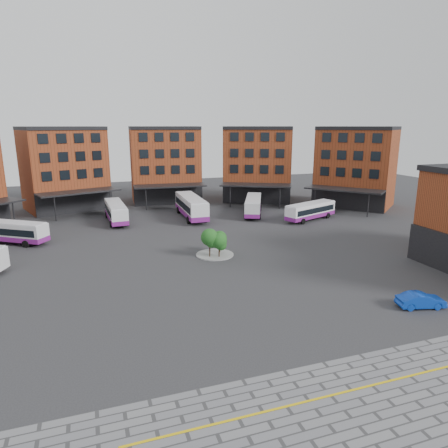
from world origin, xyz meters
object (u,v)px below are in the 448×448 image
object	(u,v)px
bus_e	(253,205)
blue_car	(421,300)
tree_island	(216,241)
bus_b	(10,232)
bus_f	(311,211)
bus_d	(191,206)
bus_c	(116,212)

from	to	relation	value
bus_e	blue_car	bearing A→B (deg)	-66.20
tree_island	bus_b	world-z (taller)	tree_island
bus_f	blue_car	world-z (taller)	bus_f
bus_b	bus_d	distance (m)	26.50
tree_island	bus_e	world-z (taller)	tree_island
bus_c	bus_d	size ratio (longest dim) A/B	0.86
tree_island	bus_c	size ratio (longest dim) A/B	0.41
bus_e	blue_car	world-z (taller)	bus_e
bus_d	blue_car	distance (m)	39.89
bus_b	bus_c	bearing A→B (deg)	-26.26
tree_island	bus_e	distance (m)	22.99
bus_c	blue_car	distance (m)	45.25
bus_e	bus_f	bearing A→B (deg)	-17.69
bus_c	bus_e	world-z (taller)	same
bus_b	blue_car	distance (m)	47.68
bus_b	bus_e	size ratio (longest dim) A/B	0.90
bus_b	bus_f	xyz separation A→B (m)	(43.29, -1.05, -0.03)
bus_e	bus_f	size ratio (longest dim) A/B	1.06
blue_car	bus_c	bearing A→B (deg)	42.36
bus_f	bus_e	bearing A→B (deg)	-153.64
bus_e	bus_b	bearing A→B (deg)	-146.38
bus_b	tree_island	bearing A→B (deg)	-86.01
bus_c	blue_car	xyz separation A→B (m)	(21.68, -39.71, -0.98)
bus_d	blue_car	size ratio (longest dim) A/B	3.17
bus_f	blue_car	size ratio (longest dim) A/B	2.55
bus_f	blue_car	xyz separation A→B (m)	(-7.88, -30.87, -0.86)
bus_c	bus_f	xyz separation A→B (m)	(29.57, -8.84, -0.12)
bus_e	bus_f	xyz separation A→B (m)	(7.15, -6.58, -0.12)
bus_b	bus_d	size ratio (longest dim) A/B	0.77
bus_f	tree_island	bearing A→B (deg)	-78.87
bus_b	blue_car	size ratio (longest dim) A/B	2.45
tree_island	bus_b	bearing A→B (deg)	149.82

